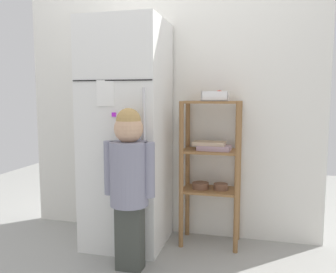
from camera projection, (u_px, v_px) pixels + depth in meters
The scene contains 6 objects.
ground_plane at pixel (158, 246), 2.76m from camera, with size 6.00×6.00×0.00m, color #999993.
kitchen_wall_back at pixel (168, 102), 2.95m from camera, with size 2.51×0.03×2.24m, color silver.
refrigerator at pixel (127, 135), 2.74m from camera, with size 0.60×0.60×1.74m.
child_standing at pixel (129, 173), 2.32m from camera, with size 0.35×0.26×1.09m.
pantry_shelf_unit at pixel (211, 160), 2.74m from camera, with size 0.45×0.29×1.13m.
fruit_bin at pixel (218, 96), 2.66m from camera, with size 0.20×0.19×0.08m.
Camera 1 is at (0.73, -2.54, 1.17)m, focal length 37.59 mm.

